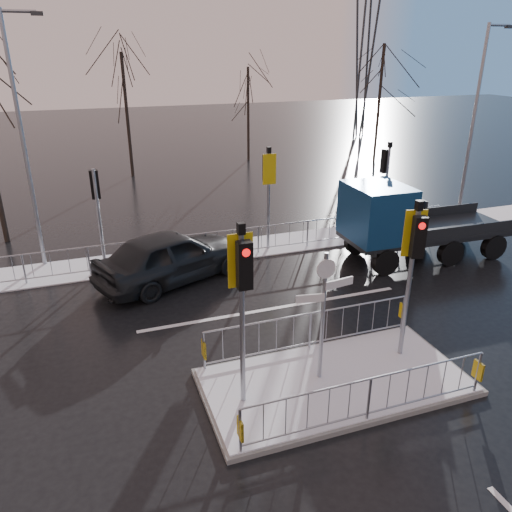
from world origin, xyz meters
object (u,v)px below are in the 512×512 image
object	(u,v)px
street_lamp_right	(475,120)
car_far_lane	(172,256)
traffic_island	(335,370)
street_lamp_left	(25,136)
flatbed_truck	(397,220)

from	to	relation	value
street_lamp_right	car_far_lane	bearing A→B (deg)	-172.24
traffic_island	street_lamp_left	size ratio (longest dim) A/B	0.73
traffic_island	car_far_lane	xyz separation A→B (m)	(-2.43, 6.72, 0.47)
traffic_island	street_lamp_left	xyz separation A→B (m)	(-6.42, 9.49, 4.10)
flatbed_truck	traffic_island	bearing A→B (deg)	-133.21
traffic_island	street_lamp_left	distance (m)	12.17
traffic_island	street_lamp_right	xyz separation A→B (m)	(10.58, 8.49, 4.00)
car_far_lane	flatbed_truck	distance (m)	7.90
traffic_island	flatbed_truck	size ratio (longest dim) A/B	0.97
car_far_lane	street_lamp_left	size ratio (longest dim) A/B	0.62
street_lamp_left	flatbed_truck	bearing A→B (deg)	-17.67
street_lamp_left	traffic_island	bearing A→B (deg)	-55.93
car_far_lane	street_lamp_left	bearing A→B (deg)	33.16
car_far_lane	flatbed_truck	xyz separation A→B (m)	(7.81, -0.99, 0.65)
street_lamp_right	street_lamp_left	xyz separation A→B (m)	(-17.00, 1.00, 0.10)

